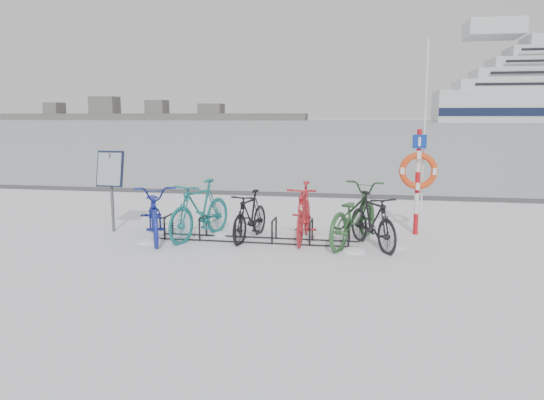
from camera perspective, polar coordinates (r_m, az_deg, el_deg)
The scene contains 14 objects.
ground at distance 10.41m, azimuth -1.73°, elevation -4.41°, with size 900.00×900.00×0.00m, color white.
ice_sheet at distance 164.92m, azimuth 9.82°, elevation 8.11°, with size 400.00×298.00×0.02m, color #A1ACB5.
quay_edge at distance 16.11m, azimuth 2.70°, elevation 0.58°, with size 400.00×0.25×0.10m, color #3F3F42.
bike_rack at distance 10.37m, azimuth -1.73°, elevation -3.44°, with size 4.00×0.48×0.46m.
info_board at distance 11.52m, azimuth -16.99°, elevation 2.72°, with size 0.57×0.23×1.71m.
lifebuoy_station at distance 11.11m, azimuth 15.48°, elevation 3.02°, with size 0.76×0.22×3.92m.
shoreline at distance 297.09m, azimuth -14.41°, elevation 8.87°, with size 180.00×12.00×9.50m.
bike_0 at distance 10.77m, azimuth -12.50°, elevation -1.03°, with size 0.77×2.20×1.15m, color navy.
bike_1 at distance 10.66m, azimuth -7.76°, elevation -0.89°, with size 0.56×1.99×1.20m, color #186E71.
bike_2 at distance 10.46m, azimuth -2.39°, elevation -1.55°, with size 0.47×1.67×1.00m, color black.
bike_3 at distance 10.39m, azimuth 3.44°, elevation -1.15°, with size 0.55×1.95×1.17m, color red.
bike_4 at distance 10.24m, azimuth 8.74°, elevation -1.36°, with size 0.78×2.25×1.18m, color #2A532C.
bike_5 at distance 10.00m, azimuth 10.77°, elevation -2.01°, with size 0.50×1.77×1.06m, color black.
snow_drifts at distance 10.31m, azimuth 0.75°, elevation -4.54°, with size 5.14×1.60×0.18m.
Camera 1 is at (2.15, -9.89, 2.43)m, focal length 35.00 mm.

